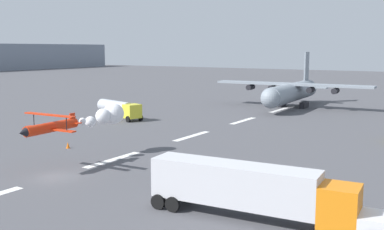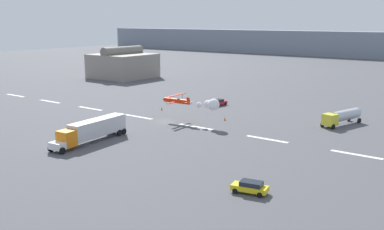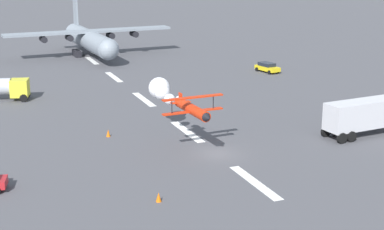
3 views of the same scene
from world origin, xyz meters
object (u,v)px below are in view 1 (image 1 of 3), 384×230
at_px(stunt_biplane_red, 94,118).
at_px(fuel_tanker_truck, 119,108).
at_px(cargo_transport_plane, 290,92).
at_px(traffic_cone_far, 68,145).
at_px(semi_truck_orange, 253,189).

height_order(stunt_biplane_red, fuel_tanker_truck, stunt_biplane_red).
height_order(cargo_transport_plane, stunt_biplane_red, cargo_transport_plane).
distance_m(fuel_tanker_truck, traffic_cone_far, 23.25).
distance_m(semi_truck_orange, fuel_tanker_truck, 48.39).
xyz_separation_m(cargo_transport_plane, fuel_tanker_truck, (-27.72, 19.31, -1.45)).
bearing_deg(fuel_tanker_truck, cargo_transport_plane, -34.86).
height_order(cargo_transport_plane, traffic_cone_far, cargo_transport_plane).
relative_size(cargo_transport_plane, stunt_biplane_red, 2.24).
distance_m(cargo_transport_plane, stunt_biplane_red, 50.39).
bearing_deg(cargo_transport_plane, semi_truck_orange, -161.97).
distance_m(semi_truck_orange, traffic_cone_far, 29.23).
bearing_deg(semi_truck_orange, fuel_tanker_truck, 51.87).
bearing_deg(traffic_cone_far, fuel_tanker_truck, 26.44).
relative_size(cargo_transport_plane, fuel_tanker_truck, 2.98).
distance_m(cargo_transport_plane, fuel_tanker_truck, 33.82).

